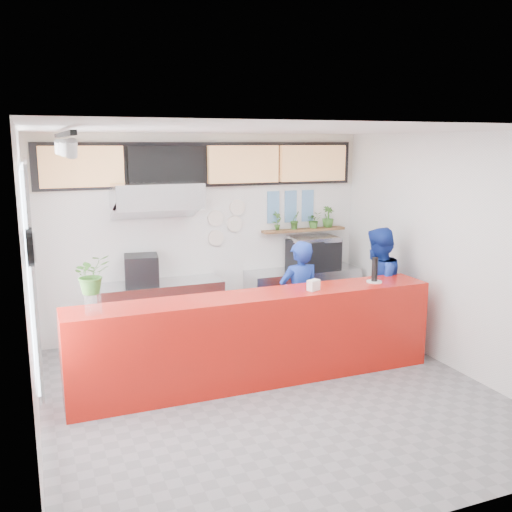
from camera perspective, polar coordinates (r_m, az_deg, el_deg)
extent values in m
plane|color=slate|center=(6.80, 1.44, -13.65)|extent=(5.00, 5.00, 0.00)
plane|color=silver|center=(6.17, 1.58, 12.51)|extent=(5.00, 5.00, 0.00)
plane|color=white|center=(8.63, -5.05, 2.12)|extent=(5.00, 0.00, 5.00)
plane|color=white|center=(5.83, -21.73, -3.10)|extent=(0.00, 5.00, 5.00)
plane|color=white|center=(7.64, 19.01, 0.35)|extent=(0.00, 5.00, 5.00)
cube|color=#AF150C|center=(6.94, 0.15, -8.23)|extent=(4.50, 0.60, 1.10)
cube|color=beige|center=(8.52, -5.16, 9.43)|extent=(5.00, 0.02, 0.80)
cube|color=#B2B5BA|center=(8.39, -9.59, -5.63)|extent=(1.80, 0.60, 0.90)
cube|color=black|center=(8.18, -11.38, -1.36)|extent=(0.53, 0.53, 0.42)
cube|color=#B2B5BA|center=(8.02, -9.91, 5.98)|extent=(1.20, 0.70, 0.35)
cube|color=#B2B5BA|center=(8.04, -9.86, 4.56)|extent=(1.20, 0.69, 0.31)
cube|color=#B2B5BA|center=(9.13, 4.69, -4.13)|extent=(1.80, 0.60, 0.90)
cube|color=black|center=(9.05, 5.77, 0.18)|extent=(0.82, 0.66, 0.47)
cube|color=#B0B4B8|center=(9.00, 5.81, 1.73)|extent=(0.76, 0.54, 0.07)
cube|color=brown|center=(9.13, 4.81, 2.62)|extent=(1.40, 0.18, 0.04)
cube|color=tan|center=(8.08, -17.02, 8.54)|extent=(1.10, 0.10, 0.55)
cube|color=black|center=(8.26, -8.90, 8.94)|extent=(1.10, 0.10, 0.55)
cube|color=tan|center=(8.60, -1.25, 9.16)|extent=(1.10, 0.10, 0.55)
cube|color=tan|center=(9.07, 5.72, 9.21)|extent=(1.10, 0.10, 0.55)
cube|color=black|center=(8.49, -5.09, 9.09)|extent=(4.80, 0.04, 0.65)
cube|color=silver|center=(6.08, -21.60, -0.59)|extent=(0.04, 2.20, 1.90)
cube|color=#B2B5BA|center=(6.08, -21.42, -0.57)|extent=(0.03, 2.30, 2.00)
cylinder|color=black|center=(4.84, -21.66, 0.76)|extent=(0.05, 0.30, 0.30)
cylinder|color=white|center=(4.84, -21.30, 0.78)|extent=(0.02, 0.26, 0.26)
cube|color=black|center=(5.68, -18.70, 11.44)|extent=(0.05, 2.40, 0.04)
cylinder|color=silver|center=(8.61, -4.06, 3.79)|extent=(0.24, 0.03, 0.24)
cylinder|color=silver|center=(8.72, -2.17, 3.24)|extent=(0.24, 0.03, 0.24)
cylinder|color=silver|center=(8.66, -4.04, 1.82)|extent=(0.24, 0.03, 0.24)
cylinder|color=silver|center=(8.71, -1.88, 4.89)|extent=(0.24, 0.03, 0.24)
cube|color=#598CBF|center=(8.93, 1.74, 5.69)|extent=(0.20, 0.02, 0.25)
cube|color=#598CBF|center=(9.05, 3.49, 5.75)|extent=(0.20, 0.02, 0.25)
cube|color=#598CBF|center=(9.18, 5.20, 5.81)|extent=(0.20, 0.02, 0.25)
cube|color=#598CBF|center=(8.95, 1.73, 4.10)|extent=(0.20, 0.02, 0.25)
cube|color=#598CBF|center=(9.08, 3.47, 4.18)|extent=(0.20, 0.02, 0.25)
cube|color=#598CBF|center=(9.21, 5.17, 4.26)|extent=(0.20, 0.02, 0.25)
imported|color=navy|center=(7.70, 4.34, -4.34)|extent=(0.59, 0.39, 1.60)
imported|color=navy|center=(8.16, 11.99, -3.21)|extent=(1.06, 1.00, 1.72)
imported|color=#356423|center=(8.91, 2.13, 3.53)|extent=(0.19, 0.16, 0.30)
imported|color=#356423|center=(9.03, 3.93, 3.59)|extent=(0.20, 0.18, 0.29)
imported|color=#356423|center=(9.19, 5.82, 3.61)|extent=(0.27, 0.24, 0.26)
imported|color=#356423|center=(9.30, 7.21, 3.91)|extent=(0.22, 0.20, 0.34)
cylinder|color=silver|center=(6.23, -15.98, -4.62)|extent=(0.21, 0.21, 0.21)
imported|color=#356423|center=(6.15, -16.14, -1.75)|extent=(0.45, 0.42, 0.41)
cube|color=white|center=(6.97, 5.77, -2.92)|extent=(0.17, 0.14, 0.13)
cylinder|color=white|center=(7.51, 11.74, -2.52)|extent=(0.24, 0.24, 0.01)
cylinder|color=black|center=(7.47, 11.79, -1.31)|extent=(0.10, 0.10, 0.31)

